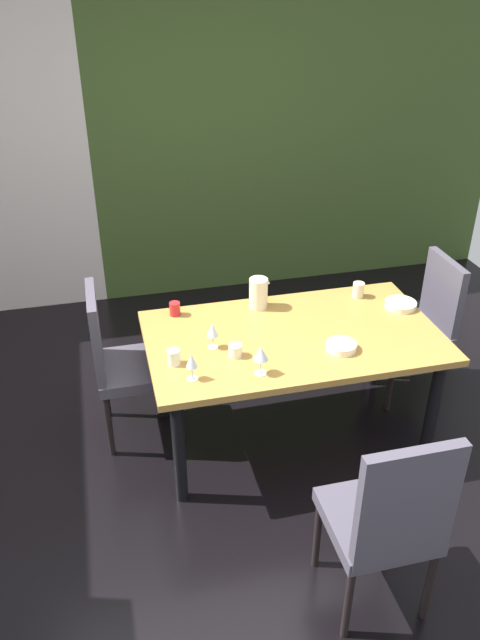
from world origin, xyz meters
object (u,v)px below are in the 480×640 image
(chair_head_near, at_px, (388,518))
(wine_glass_south, at_px, (261,354))
(chair_left_far, at_px, (120,358))
(cup_corner, at_px, (175,309))
(cup_rear, at_px, (358,290))
(dining_table, at_px, (293,347))
(cup_center, at_px, (235,350))
(chair_right_far, at_px, (422,320))
(wine_glass_near_shelf, at_px, (212,330))
(serving_bowl_right, at_px, (341,346))
(cup_left, at_px, (174,357))
(serving_bowl_north, at_px, (401,304))
(pitcher_near_window, at_px, (259,293))
(wine_glass_east, at_px, (192,361))

(chair_head_near, relative_size, wine_glass_south, 6.44)
(chair_left_far, relative_size, cup_corner, 11.98)
(cup_rear, bearing_deg, dining_table, -147.89)
(wine_glass_south, height_order, cup_center, wine_glass_south)
(chair_right_far, bearing_deg, dining_table, 105.11)
(wine_glass_near_shelf, distance_m, cup_center, 0.17)
(dining_table, xyz_separation_m, chair_left_far, (-0.98, 0.26, -0.09))
(chair_head_near, bearing_deg, cup_center, 109.52)
(wine_glass_south, relative_size, serving_bowl_right, 0.96)
(chair_left_far, height_order, cup_left, chair_left_far)
(cup_center, bearing_deg, serving_bowl_north, 14.41)
(serving_bowl_north, bearing_deg, serving_bowl_right, -145.79)
(chair_left_far, bearing_deg, pitcher_near_window, 96.15)
(dining_table, relative_size, serving_bowl_north, 8.68)
(serving_bowl_north, bearing_deg, wine_glass_east, -162.24)
(wine_glass_east, relative_size, wine_glass_south, 0.94)
(dining_table, bearing_deg, pitcher_near_window, 107.14)
(wine_glass_east, relative_size, cup_rear, 1.59)
(chair_right_far, height_order, wine_glass_near_shelf, chair_right_far)
(chair_right_far, xyz_separation_m, cup_corner, (-1.60, 0.12, 0.23))
(chair_head_near, bearing_deg, dining_table, 90.88)
(cup_left, bearing_deg, cup_corner, 80.80)
(cup_center, relative_size, cup_left, 0.84)
(wine_glass_south, relative_size, serving_bowl_north, 0.84)
(chair_head_near, height_order, cup_corner, chair_head_near)
(chair_left_far, xyz_separation_m, wine_glass_south, (0.69, -0.59, 0.30))
(serving_bowl_right, distance_m, serving_bowl_north, 0.64)
(dining_table, relative_size, wine_glass_south, 10.33)
(wine_glass_east, bearing_deg, chair_right_far, 19.02)
(wine_glass_near_shelf, height_order, wine_glass_south, wine_glass_south)
(cup_corner, bearing_deg, serving_bowl_north, -9.78)
(cup_left, xyz_separation_m, pitcher_near_window, (0.60, 0.49, 0.05))
(dining_table, height_order, chair_left_far, chair_left_far)
(wine_glass_near_shelf, distance_m, serving_bowl_north, 1.23)
(cup_corner, bearing_deg, wine_glass_south, -64.52)
(serving_bowl_north, bearing_deg, cup_left, -168.88)
(dining_table, bearing_deg, cup_left, -169.11)
(cup_center, bearing_deg, pitcher_near_window, 62.01)
(dining_table, height_order, chair_head_near, chair_head_near)
(chair_left_far, bearing_deg, chair_right_far, 90.00)
(cup_center, distance_m, pitcher_near_window, 0.56)
(wine_glass_east, bearing_deg, serving_bowl_right, 5.29)
(chair_head_near, bearing_deg, cup_rear, 71.84)
(cup_left, bearing_deg, serving_bowl_right, -4.91)
(serving_bowl_north, relative_size, cup_rear, 2.01)
(wine_glass_near_shelf, height_order, cup_left, wine_glass_near_shelf)
(chair_left_far, distance_m, serving_bowl_north, 1.73)
(cup_corner, distance_m, pitcher_near_window, 0.52)
(chair_head_near, distance_m, wine_glass_east, 1.19)
(wine_glass_east, bearing_deg, chair_left_far, 121.75)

